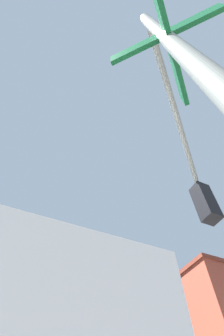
{
  "coord_description": "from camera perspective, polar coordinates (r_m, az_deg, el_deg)",
  "views": [
    {
      "loc": [
        -7.81,
        -6.77,
        1.64
      ],
      "look_at": [
        -7.11,
        -5.19,
        3.85
      ],
      "focal_mm": 24.5,
      "sensor_mm": 36.0,
      "label": 1
    }
  ],
  "objects": [
    {
      "name": "traffic_signal_near",
      "position": [
        2.91,
        20.93,
        1.48
      ],
      "size": [
        2.9,
        2.61,
        5.42
      ],
      "color": "slate",
      "rests_on": "ground_plane"
    }
  ]
}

